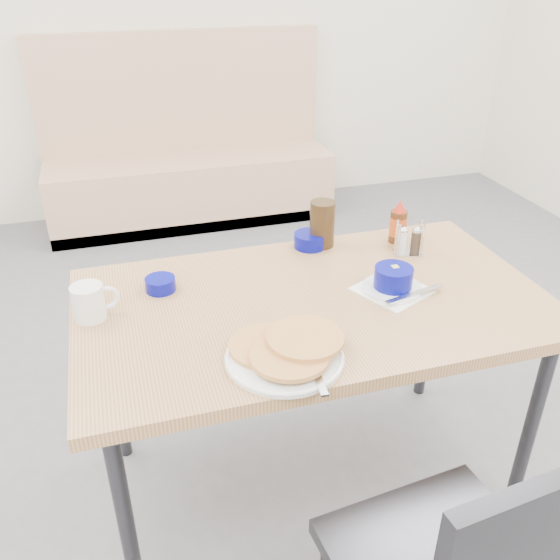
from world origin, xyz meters
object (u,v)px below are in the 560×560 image
object	(u,v)px
creamer_bowl	(160,284)
amber_tumbler	(322,224)
pancake_plate	(286,352)
grits_setting	(393,281)
booth_bench	(189,168)
condiment_caddy	(409,243)
coffee_mug	(90,302)
dining_table	(313,316)
syrup_bottle	(398,224)
butter_bowl	(310,240)

from	to	relation	value
creamer_bowl	amber_tumbler	world-z (taller)	amber_tumbler
pancake_plate	grits_setting	world-z (taller)	grits_setting
booth_bench	creamer_bowl	distance (m)	2.43
condiment_caddy	coffee_mug	bearing A→B (deg)	-157.73
booth_bench	dining_table	distance (m)	2.56
booth_bench	grits_setting	bearing A→B (deg)	-84.45
booth_bench	coffee_mug	xyz separation A→B (m)	(-0.64, -2.45, 0.46)
dining_table	syrup_bottle	world-z (taller)	syrup_bottle
coffee_mug	pancake_plate	bearing A→B (deg)	-36.32
butter_bowl	condiment_caddy	xyz separation A→B (m)	(0.31, -0.15, 0.02)
creamer_bowl	butter_bowl	xyz separation A→B (m)	(0.54, 0.15, 0.00)
condiment_caddy	grits_setting	bearing A→B (deg)	-110.90
pancake_plate	syrup_bottle	distance (m)	0.80
booth_bench	creamer_bowl	xyz separation A→B (m)	(-0.43, -2.35, 0.43)
booth_bench	condiment_caddy	xyz separation A→B (m)	(0.41, -2.34, 0.45)
amber_tumbler	condiment_caddy	distance (m)	0.30
butter_bowl	condiment_caddy	size ratio (longest dim) A/B	0.95
booth_bench	pancake_plate	size ratio (longest dim) A/B	5.73
creamer_bowl	butter_bowl	distance (m)	0.56
butter_bowl	coffee_mug	bearing A→B (deg)	-161.06
dining_table	amber_tumbler	size ratio (longest dim) A/B	8.58
grits_setting	creamer_bowl	world-z (taller)	grits_setting
amber_tumbler	syrup_bottle	xyz separation A→B (m)	(0.27, -0.05, -0.01)
coffee_mug	grits_setting	xyz separation A→B (m)	(0.88, -0.11, -0.02)
coffee_mug	syrup_bottle	world-z (taller)	syrup_bottle
butter_bowl	booth_bench	bearing A→B (deg)	92.79
pancake_plate	amber_tumbler	size ratio (longest dim) A/B	2.03
creamer_bowl	pancake_plate	bearing A→B (deg)	-59.23
grits_setting	creamer_bowl	xyz separation A→B (m)	(-0.68, 0.21, -0.01)
booth_bench	dining_table	xyz separation A→B (m)	(0.00, -2.53, 0.35)
creamer_bowl	amber_tumbler	xyz separation A→B (m)	(0.58, 0.15, 0.06)
dining_table	creamer_bowl	xyz separation A→B (m)	(-0.43, 0.19, 0.08)
dining_table	butter_bowl	distance (m)	0.37
dining_table	condiment_caddy	size ratio (longest dim) A/B	11.96
amber_tumbler	syrup_bottle	distance (m)	0.27
syrup_bottle	grits_setting	bearing A→B (deg)	-118.37
pancake_plate	grits_setting	distance (m)	0.48
dining_table	booth_bench	bearing A→B (deg)	90.00
coffee_mug	creamer_bowl	bearing A→B (deg)	26.17
coffee_mug	condiment_caddy	xyz separation A→B (m)	(1.05, 0.11, -0.01)
grits_setting	amber_tumbler	bearing A→B (deg)	105.14
pancake_plate	creamer_bowl	distance (m)	0.52
pancake_plate	butter_bowl	size ratio (longest dim) A/B	2.97
dining_table	syrup_bottle	size ratio (longest dim) A/B	8.94
booth_bench	coffee_mug	distance (m)	2.57
amber_tumbler	syrup_bottle	bearing A→B (deg)	-10.36
pancake_plate	creamer_bowl	size ratio (longest dim) A/B	3.58
pancake_plate	amber_tumbler	world-z (taller)	amber_tumbler
dining_table	creamer_bowl	distance (m)	0.48
dining_table	grits_setting	bearing A→B (deg)	-5.27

